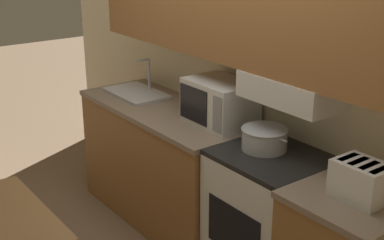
{
  "coord_description": "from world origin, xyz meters",
  "views": [
    {
      "loc": [
        2.55,
        -2.43,
        2.21
      ],
      "look_at": [
        0.05,
        -0.56,
        1.08
      ],
      "focal_mm": 50.0,
      "sensor_mm": 36.0,
      "label": 1
    }
  ],
  "objects_px": {
    "cooking_pot": "(264,138)",
    "microwave": "(220,103)",
    "toaster": "(362,181)",
    "sink_basin": "(136,92)",
    "stove_range": "(269,223)"
  },
  "relations": [
    {
      "from": "stove_range",
      "to": "toaster",
      "type": "distance_m",
      "value": 0.86
    },
    {
      "from": "microwave",
      "to": "sink_basin",
      "type": "height_order",
      "value": "microwave"
    },
    {
      "from": "microwave",
      "to": "toaster",
      "type": "relative_size",
      "value": 1.7
    },
    {
      "from": "toaster",
      "to": "sink_basin",
      "type": "relative_size",
      "value": 0.51
    },
    {
      "from": "cooking_pot",
      "to": "microwave",
      "type": "xyz_separation_m",
      "value": [
        -0.51,
        0.07,
        0.08
      ]
    },
    {
      "from": "toaster",
      "to": "stove_range",
      "type": "bearing_deg",
      "value": 176.75
    },
    {
      "from": "stove_range",
      "to": "cooking_pot",
      "type": "bearing_deg",
      "value": 167.02
    },
    {
      "from": "stove_range",
      "to": "cooking_pot",
      "type": "xyz_separation_m",
      "value": [
        -0.09,
        0.02,
        0.54
      ]
    },
    {
      "from": "stove_range",
      "to": "toaster",
      "type": "bearing_deg",
      "value": -3.25
    },
    {
      "from": "sink_basin",
      "to": "stove_range",
      "type": "bearing_deg",
      "value": 0.54
    },
    {
      "from": "cooking_pot",
      "to": "toaster",
      "type": "bearing_deg",
      "value": -4.52
    },
    {
      "from": "cooking_pot",
      "to": "sink_basin",
      "type": "bearing_deg",
      "value": -178.55
    },
    {
      "from": "microwave",
      "to": "cooking_pot",
      "type": "bearing_deg",
      "value": -7.7
    },
    {
      "from": "stove_range",
      "to": "toaster",
      "type": "height_order",
      "value": "toaster"
    },
    {
      "from": "stove_range",
      "to": "microwave",
      "type": "height_order",
      "value": "microwave"
    }
  ]
}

